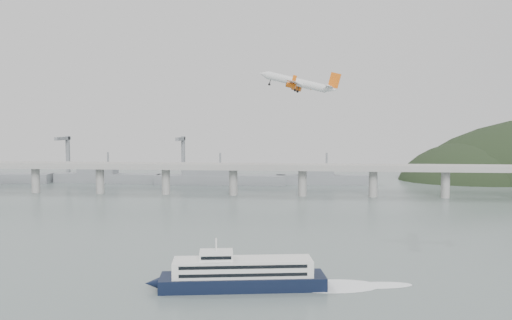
# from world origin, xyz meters

# --- Properties ---
(ground) EXTENTS (900.00, 900.00, 0.00)m
(ground) POSITION_xyz_m (0.00, 0.00, 0.00)
(ground) COLOR slate
(ground) RESTS_ON ground
(bridge) EXTENTS (800.00, 22.00, 23.90)m
(bridge) POSITION_xyz_m (-1.15, 200.00, 17.65)
(bridge) COLOR #959593
(bridge) RESTS_ON ground
(distant_fleet) EXTENTS (453.00, 60.90, 40.00)m
(distant_fleet) POSITION_xyz_m (-155.36, 265.08, 6.22)
(distant_fleet) COLOR slate
(distant_fleet) RESTS_ON ground
(ferry) EXTENTS (86.57, 24.80, 16.38)m
(ferry) POSITION_xyz_m (2.56, -18.69, 4.44)
(ferry) COLOR black
(ferry) RESTS_ON ground
(airliner) EXTENTS (42.00, 38.42, 13.48)m
(airliner) POSITION_xyz_m (18.43, 85.39, 72.72)
(airliner) COLOR silver
(airliner) RESTS_ON ground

